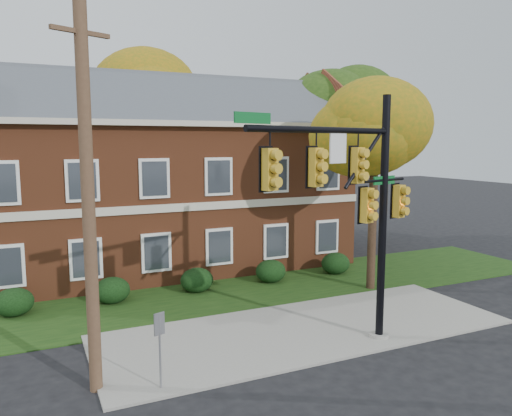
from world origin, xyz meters
name	(u,v)px	position (x,y,z in m)	size (l,w,h in m)	color
ground	(322,341)	(0.00, 0.00, 0.00)	(120.00, 120.00, 0.00)	black
sidewalk	(306,329)	(0.00, 1.00, 0.04)	(14.00, 5.00, 0.08)	gray
grass_strip	(247,290)	(0.00, 6.00, 0.02)	(30.00, 6.00, 0.04)	#193811
apartment_building	(163,169)	(-2.00, 11.95, 4.99)	(18.80, 8.80, 9.74)	brown
hedge_far_left	(14,302)	(-9.00, 6.70, 0.53)	(1.40, 1.26, 1.05)	black
hedge_left	(112,290)	(-5.50, 6.70, 0.53)	(1.40, 1.26, 1.05)	black
hedge_center	(197,280)	(-2.00, 6.70, 0.53)	(1.40, 1.26, 1.05)	black
hedge_right	(271,271)	(1.50, 6.70, 0.53)	(1.40, 1.26, 1.05)	black
hedge_far_right	(336,263)	(5.00, 6.70, 0.53)	(1.40, 1.26, 1.05)	black
tree_near_right	(381,134)	(5.22, 3.87, 6.67)	(4.50, 4.25, 8.58)	black
tree_right_rear	(341,113)	(9.31, 12.81, 8.12)	(6.30, 5.95, 10.62)	black
tree_far_rear	(151,103)	(-0.66, 19.79, 8.84)	(6.84, 6.46, 11.52)	black
traffic_signal	(355,194)	(0.40, -1.02, 4.81)	(6.75, 2.02, 7.76)	gray
utility_pole	(88,201)	(-7.00, -0.29, 4.88)	(1.42, 0.69, 9.63)	#523926
sign_post	(160,338)	(-5.50, -1.00, 1.40)	(0.29, 0.13, 2.06)	slate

